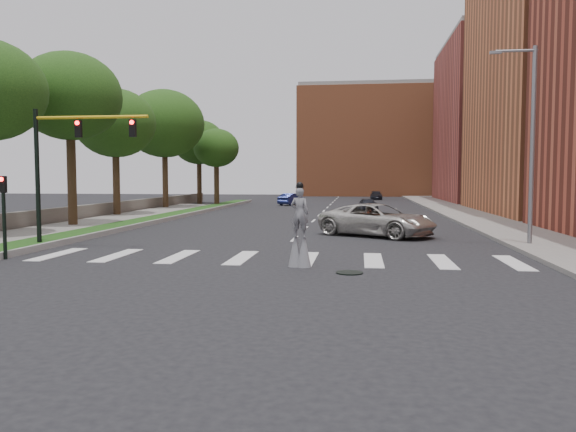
% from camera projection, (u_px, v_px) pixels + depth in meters
% --- Properties ---
extents(ground_plane, '(160.00, 160.00, 0.00)m').
position_uv_depth(ground_plane, '(270.00, 262.00, 20.94)').
color(ground_plane, black).
rests_on(ground_plane, ground).
extents(grass_median, '(2.00, 60.00, 0.25)m').
position_uv_depth(grass_median, '(161.00, 218.00, 42.17)').
color(grass_median, '#194012').
rests_on(grass_median, ground).
extents(median_curb, '(0.20, 60.00, 0.28)m').
position_uv_depth(median_curb, '(174.00, 218.00, 42.04)').
color(median_curb, gray).
rests_on(median_curb, ground).
extents(sidewalk_left, '(4.00, 60.00, 0.18)m').
position_uv_depth(sidewalk_left, '(51.00, 230.00, 32.66)').
color(sidewalk_left, slate).
rests_on(sidewalk_left, ground).
extents(sidewalk_right, '(5.00, 90.00, 0.18)m').
position_uv_depth(sidewalk_right, '(477.00, 216.00, 44.09)').
color(sidewalk_right, slate).
rests_on(sidewalk_right, ground).
extents(stone_wall, '(0.50, 56.00, 1.10)m').
position_uv_depth(stone_wall, '(103.00, 210.00, 44.82)').
color(stone_wall, '#5F5951').
rests_on(stone_wall, ground).
extents(manhole, '(0.90, 0.90, 0.04)m').
position_uv_depth(manhole, '(349.00, 273.00, 18.58)').
color(manhole, black).
rests_on(manhole, ground).
extents(building_far, '(16.00, 22.00, 20.00)m').
position_uv_depth(building_far, '(509.00, 123.00, 70.90)').
color(building_far, '#B24B41').
rests_on(building_far, ground).
extents(building_backdrop, '(26.00, 14.00, 18.00)m').
position_uv_depth(building_backdrop, '(376.00, 143.00, 96.74)').
color(building_backdrop, '#C6693E').
rests_on(building_backdrop, ground).
extents(streetlight, '(2.05, 0.20, 9.00)m').
position_uv_depth(streetlight, '(530.00, 139.00, 25.16)').
color(streetlight, slate).
rests_on(streetlight, ground).
extents(traffic_signal, '(5.30, 0.23, 6.20)m').
position_uv_depth(traffic_signal, '(62.00, 155.00, 24.85)').
color(traffic_signal, black).
rests_on(traffic_signal, ground).
extents(secondary_signal, '(0.25, 0.21, 3.23)m').
position_uv_depth(secondary_signal, '(4.00, 209.00, 21.61)').
color(secondary_signal, black).
rests_on(secondary_signal, ground).
extents(stilt_performer, '(0.83, 0.59, 3.01)m').
position_uv_depth(stilt_performer, '(300.00, 233.00, 19.85)').
color(stilt_performer, '#332214').
rests_on(stilt_performer, ground).
extents(suv_crossing, '(6.91, 5.79, 1.76)m').
position_uv_depth(suv_crossing, '(377.00, 220.00, 30.14)').
color(suv_crossing, beige).
rests_on(suv_crossing, ground).
extents(car_near, '(2.03, 3.80, 1.23)m').
position_uv_depth(car_near, '(368.00, 205.00, 52.14)').
color(car_near, black).
rests_on(car_near, ground).
extents(car_mid, '(2.82, 4.29, 1.33)m').
position_uv_depth(car_mid, '(291.00, 199.00, 63.38)').
color(car_mid, navy).
rests_on(car_mid, ground).
extents(car_far, '(1.67, 4.04, 1.17)m').
position_uv_depth(car_far, '(376.00, 195.00, 78.60)').
color(car_far, black).
rests_on(car_far, ground).
extents(tree_2, '(6.44, 6.44, 10.95)m').
position_uv_depth(tree_2, '(70.00, 97.00, 35.00)').
color(tree_2, '#332214').
rests_on(tree_2, ground).
extents(tree_3, '(6.43, 6.43, 10.20)m').
position_uv_depth(tree_3, '(115.00, 123.00, 44.66)').
color(tree_3, '#332214').
rests_on(tree_3, ground).
extents(tree_4, '(7.85, 7.85, 11.78)m').
position_uv_depth(tree_4, '(164.00, 124.00, 55.34)').
color(tree_4, '#332214').
rests_on(tree_4, ground).
extents(tree_5, '(6.13, 6.13, 9.87)m').
position_uv_depth(tree_5, '(199.00, 142.00, 65.96)').
color(tree_5, '#332214').
rests_on(tree_5, ground).
extents(tree_6, '(4.94, 4.94, 8.44)m').
position_uv_depth(tree_6, '(216.00, 148.00, 61.10)').
color(tree_6, '#332214').
rests_on(tree_6, ground).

